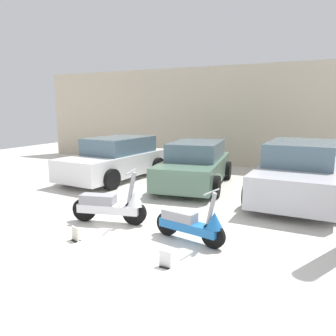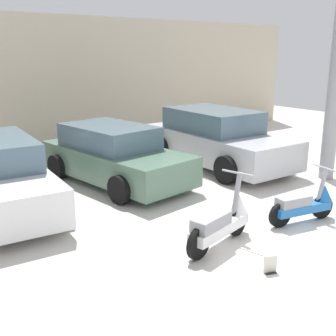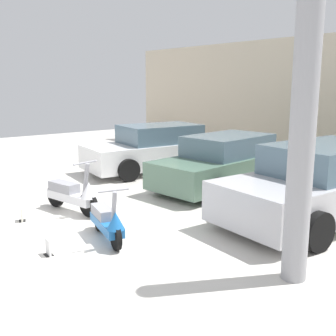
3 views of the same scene
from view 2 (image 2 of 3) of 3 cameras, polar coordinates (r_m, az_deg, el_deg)
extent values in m
plane|color=silver|center=(7.28, 16.55, -9.47)|extent=(28.00, 28.00, 0.00)
cube|color=beige|center=(13.49, -13.48, 10.98)|extent=(19.60, 0.12, 4.05)
cylinder|color=black|center=(7.21, 9.36, -7.10)|extent=(0.51, 0.20, 0.50)
cylinder|color=black|center=(6.35, 4.17, -10.14)|extent=(0.51, 0.20, 0.50)
cube|color=silver|center=(6.75, 6.96, -8.05)|extent=(1.34, 0.59, 0.17)
cube|color=gray|center=(6.49, 5.87, -7.22)|extent=(0.78, 0.45, 0.20)
cylinder|color=gray|center=(6.98, 9.30, -3.45)|extent=(0.24, 0.13, 0.71)
cylinder|color=gray|center=(6.88, 9.42, -0.67)|extent=(0.16, 0.57, 0.03)
cone|color=silver|center=(7.11, 9.56, -4.74)|extent=(0.40, 0.40, 0.33)
cylinder|color=black|center=(8.32, 20.16, -4.96)|extent=(0.45, 0.17, 0.44)
cylinder|color=black|center=(7.68, 14.93, -6.21)|extent=(0.45, 0.17, 0.44)
cube|color=#1E66B2|center=(7.97, 17.68, -5.19)|extent=(1.19, 0.50, 0.15)
cube|color=gray|center=(7.78, 16.65, -4.33)|extent=(0.69, 0.39, 0.17)
cylinder|color=gray|center=(8.15, 20.19, -2.08)|extent=(0.22, 0.12, 0.63)
cylinder|color=gray|center=(8.06, 20.39, 0.04)|extent=(0.14, 0.51, 0.03)
cone|color=#1E66B2|center=(8.24, 20.42, -3.13)|extent=(0.35, 0.35, 0.29)
cylinder|color=black|center=(7.81, -14.07, -5.06)|extent=(0.27, 0.64, 0.63)
cylinder|color=black|center=(10.16, -18.50, -0.62)|extent=(0.27, 0.64, 0.63)
cube|color=#51705B|center=(9.93, -7.04, 0.81)|extent=(2.13, 4.12, 0.66)
cube|color=slate|center=(9.99, -7.98, 4.31)|extent=(1.72, 2.37, 0.52)
cylinder|color=black|center=(9.65, 1.46, -0.70)|extent=(0.28, 0.62, 0.60)
cylinder|color=black|center=(8.56, -6.50, -2.93)|extent=(0.28, 0.62, 0.60)
cylinder|color=black|center=(11.42, -7.37, 1.74)|extent=(0.28, 0.62, 0.60)
cylinder|color=black|center=(10.52, -14.76, 0.15)|extent=(0.28, 0.62, 0.60)
cube|color=#B7B7BC|center=(11.45, 6.84, 3.08)|extent=(1.99, 4.46, 0.73)
cube|color=slate|center=(11.52, 6.07, 6.50)|extent=(1.70, 2.52, 0.58)
cylinder|color=black|center=(11.25, 15.07, 1.30)|extent=(0.25, 0.68, 0.67)
cylinder|color=black|center=(9.90, 7.93, -0.22)|extent=(0.25, 0.68, 0.67)
cylinder|color=black|center=(13.11, 5.96, 3.73)|extent=(0.25, 0.68, 0.67)
cylinder|color=black|center=(11.97, -0.95, 2.68)|extent=(0.25, 0.68, 0.67)
cube|color=black|center=(6.25, 13.60, -13.53)|extent=(0.19, 0.17, 0.01)
cube|color=silver|center=(6.19, 13.68, -12.52)|extent=(0.20, 0.10, 0.26)
cylinder|color=#99999E|center=(10.66, 21.59, 9.23)|extent=(0.34, 0.34, 4.05)
camera|label=1|loc=(8.28, 59.71, 3.39)|focal=35.00mm
camera|label=3|loc=(12.35, 49.53, 8.74)|focal=45.00mm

